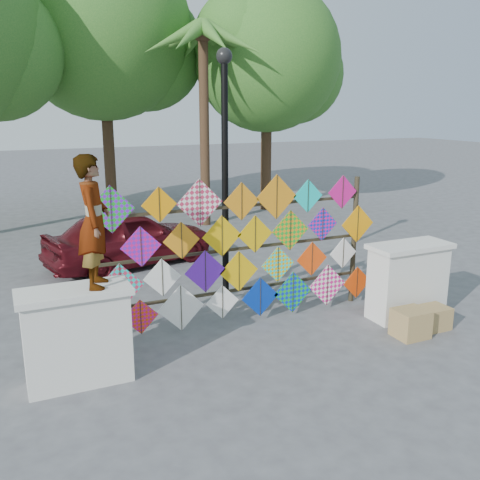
{
  "coord_description": "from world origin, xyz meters",
  "views": [
    {
      "loc": [
        -3.43,
        -6.81,
        3.51
      ],
      "look_at": [
        -0.04,
        0.6,
        1.45
      ],
      "focal_mm": 40.0,
      "sensor_mm": 36.0,
      "label": 1
    }
  ],
  "objects_px": {
    "vendor_woman": "(94,222)",
    "sedan": "(129,238)",
    "lamppost": "(225,153)",
    "kite_rack": "(243,252)"
  },
  "relations": [
    {
      "from": "vendor_woman",
      "to": "kite_rack",
      "type": "bearing_deg",
      "value": -53.72
    },
    {
      "from": "sedan",
      "to": "lamppost",
      "type": "distance_m",
      "value": 3.63
    },
    {
      "from": "vendor_woman",
      "to": "lamppost",
      "type": "xyz_separation_m",
      "value": [
        2.7,
        2.2,
        0.58
      ]
    },
    {
      "from": "kite_rack",
      "to": "lamppost",
      "type": "bearing_deg",
      "value": 79.9
    },
    {
      "from": "vendor_woman",
      "to": "sedan",
      "type": "height_order",
      "value": "vendor_woman"
    },
    {
      "from": "vendor_woman",
      "to": "lamppost",
      "type": "bearing_deg",
      "value": -35.15
    },
    {
      "from": "kite_rack",
      "to": "sedan",
      "type": "xyz_separation_m",
      "value": [
        -0.94,
        4.02,
        -0.58
      ]
    },
    {
      "from": "vendor_woman",
      "to": "sedan",
      "type": "relative_size",
      "value": 0.45
    },
    {
      "from": "kite_rack",
      "to": "vendor_woman",
      "type": "relative_size",
      "value": 2.98
    },
    {
      "from": "sedan",
      "to": "lamppost",
      "type": "bearing_deg",
      "value": -171.02
    }
  ]
}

